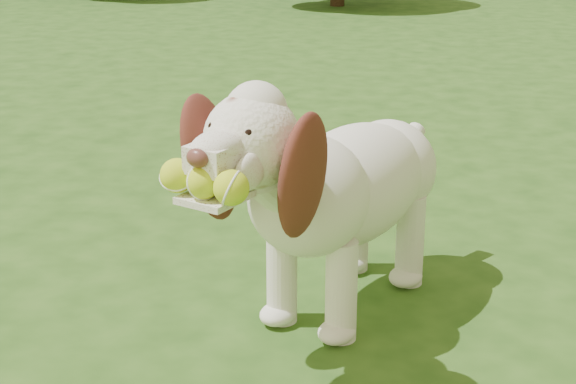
# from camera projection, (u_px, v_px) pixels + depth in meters

# --- Properties ---
(ground) EXTENTS (80.00, 80.00, 0.00)m
(ground) POSITION_uv_depth(u_px,v_px,m) (487.00, 283.00, 3.29)
(ground) COLOR #204313
(ground) RESTS_ON ground
(dog) EXTENTS (0.83, 1.33, 0.90)m
(dog) POSITION_uv_depth(u_px,v_px,m) (334.00, 183.00, 2.90)
(dog) COLOR white
(dog) RESTS_ON ground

